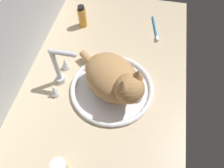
# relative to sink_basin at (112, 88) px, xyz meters

# --- Properties ---
(countertop) EXTENTS (1.20, 0.69, 0.03)m
(countertop) POSITION_rel_sink_basin_xyz_m (0.05, 0.04, -0.02)
(countertop) COLOR #CCB793
(countertop) RESTS_ON ground
(backsplash_wall) EXTENTS (1.20, 0.02, 0.36)m
(backsplash_wall) POSITION_rel_sink_basin_xyz_m (0.05, 0.39, 0.14)
(backsplash_wall) COLOR #B2B7BC
(backsplash_wall) RESTS_ON ground
(sink_basin) EXTENTS (0.35, 0.35, 0.02)m
(sink_basin) POSITION_rel_sink_basin_xyz_m (0.00, 0.00, 0.00)
(sink_basin) COLOR white
(sink_basin) RESTS_ON countertop
(faucet) EXTENTS (0.17, 0.12, 0.20)m
(faucet) POSITION_rel_sink_basin_xyz_m (0.00, 0.22, 0.07)
(faucet) COLOR silver
(faucet) RESTS_ON countertop
(cat) EXTENTS (0.30, 0.33, 0.19)m
(cat) POSITION_rel_sink_basin_xyz_m (-0.01, -0.02, 0.09)
(cat) COLOR tan
(cat) RESTS_ON sink_basin
(amber_bottle) EXTENTS (0.04, 0.04, 0.12)m
(amber_bottle) POSITION_rel_sink_basin_xyz_m (0.36, 0.22, 0.05)
(amber_bottle) COLOR gold
(amber_bottle) RESTS_ON countertop
(pill_bottle) EXTENTS (0.05, 0.05, 0.09)m
(pill_bottle) POSITION_rel_sink_basin_xyz_m (-0.35, 0.10, 0.03)
(pill_bottle) COLOR white
(pill_bottle) RESTS_ON countertop
(toothbrush) EXTENTS (0.18, 0.05, 0.02)m
(toothbrush) POSITION_rel_sink_basin_xyz_m (0.40, -0.15, -0.00)
(toothbrush) COLOR #338CD1
(toothbrush) RESTS_ON countertop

